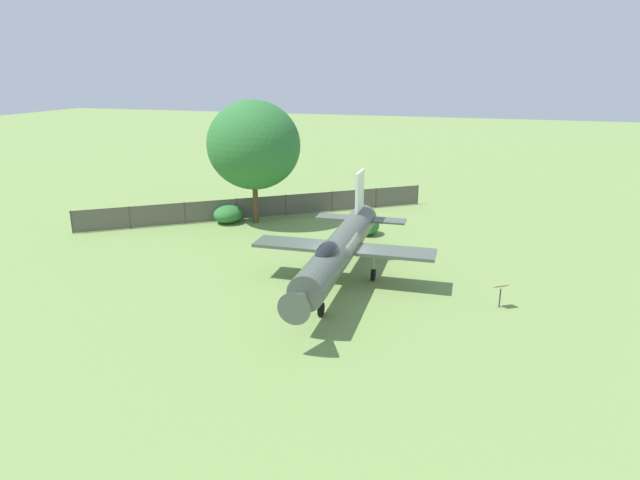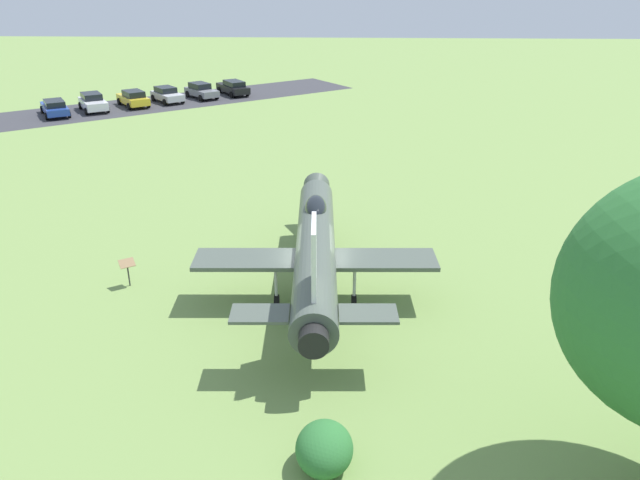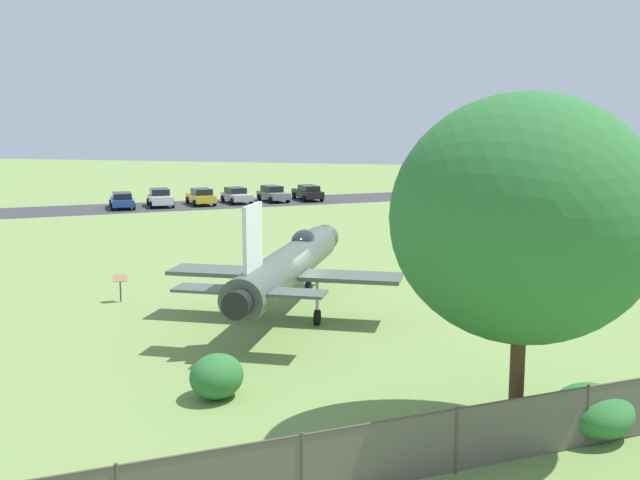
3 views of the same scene
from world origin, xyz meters
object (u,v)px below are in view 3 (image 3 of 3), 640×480
(parked_car_blue, at_px, (122,200))
(parked_car_black, at_px, (308,192))
(display_jet, at_px, (290,263))
(parked_car_silver, at_px, (236,195))
(shrub_near_fence, at_px, (217,376))
(parked_car_white, at_px, (160,197))
(shade_tree, at_px, (524,219))
(parked_car_yellow, at_px, (201,196))
(parked_car_gray, at_px, (273,193))
(shrub_by_tree, at_px, (593,410))
(info_plaque, at_px, (120,282))

(parked_car_blue, bearing_deg, parked_car_black, -85.44)
(display_jet, bearing_deg, parked_car_silver, 21.41)
(shrub_near_fence, relative_size, parked_car_white, 0.36)
(shade_tree, height_order, parked_car_yellow, shade_tree)
(shrub_near_fence, relative_size, parked_car_black, 0.35)
(parked_car_gray, distance_m, parked_car_white, 10.63)
(shrub_by_tree, relative_size, parked_car_black, 0.47)
(info_plaque, bearing_deg, shrub_by_tree, -27.16)
(info_plaque, bearing_deg, parked_car_gray, 98.53)
(info_plaque, height_order, parked_car_black, parked_car_black)
(info_plaque, distance_m, parked_car_yellow, 36.62)
(info_plaque, bearing_deg, parked_car_silver, 103.30)
(display_jet, distance_m, shrub_near_fence, 9.58)
(parked_car_silver, bearing_deg, parked_car_blue, -92.31)
(display_jet, distance_m, shrub_by_tree, 14.27)
(display_jet, bearing_deg, shrub_by_tree, -133.78)
(shade_tree, distance_m, shrub_by_tree, 5.17)
(parked_car_yellow, distance_m, parked_car_blue, 7.02)
(shade_tree, bearing_deg, parked_car_blue, 129.43)
(parked_car_black, bearing_deg, shrub_by_tree, 168.68)
(info_plaque, distance_m, parked_car_blue, 35.01)
(shrub_near_fence, height_order, parked_car_yellow, parked_car_yellow)
(parked_car_blue, bearing_deg, parked_car_gray, -84.68)
(shrub_near_fence, distance_m, parked_car_silver, 49.40)
(parked_car_black, xyz_separation_m, parked_car_white, (-11.42, -8.26, 0.04))
(shrub_by_tree, xyz_separation_m, parked_car_blue, (-35.18, 39.97, 0.14))
(info_plaque, bearing_deg, shade_tree, -31.19)
(parked_car_yellow, distance_m, parked_car_white, 3.67)
(info_plaque, bearing_deg, parked_car_white, 113.71)
(info_plaque, height_order, parked_car_yellow, parked_car_yellow)
(parked_car_gray, bearing_deg, shade_tree, -16.61)
(parked_car_gray, height_order, parked_car_silver, parked_car_gray)
(shade_tree, height_order, shrub_by_tree, shade_tree)
(shade_tree, bearing_deg, shrub_by_tree, 16.47)
(display_jet, xyz_separation_m, shrub_by_tree, (10.65, -9.38, -1.42))
(shrub_near_fence, distance_m, parked_car_blue, 47.32)
(parked_car_gray, xyz_separation_m, parked_car_white, (-8.52, -6.34, 0.04))
(shrub_by_tree, height_order, info_plaque, shrub_by_tree)
(parked_car_blue, bearing_deg, shrub_by_tree, -170.73)
(shrub_near_fence, bearing_deg, info_plaque, 131.25)
(shrub_by_tree, relative_size, parked_car_yellow, 0.51)
(parked_car_black, bearing_deg, parked_car_gray, 89.45)
(shrub_by_tree, xyz_separation_m, parked_car_yellow, (-29.56, 44.17, 0.18))
(info_plaque, distance_m, parked_car_silver, 37.99)
(parked_car_black, bearing_deg, shrub_near_fence, 158.42)
(shade_tree, relative_size, parked_car_white, 1.79)
(display_jet, height_order, info_plaque, display_jet)
(info_plaque, xyz_separation_m, parked_car_blue, (-16.97, 30.63, -0.12))
(parked_car_silver, height_order, parked_car_white, parked_car_white)
(shrub_near_fence, xyz_separation_m, parked_car_black, (-11.23, 50.45, 0.14))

